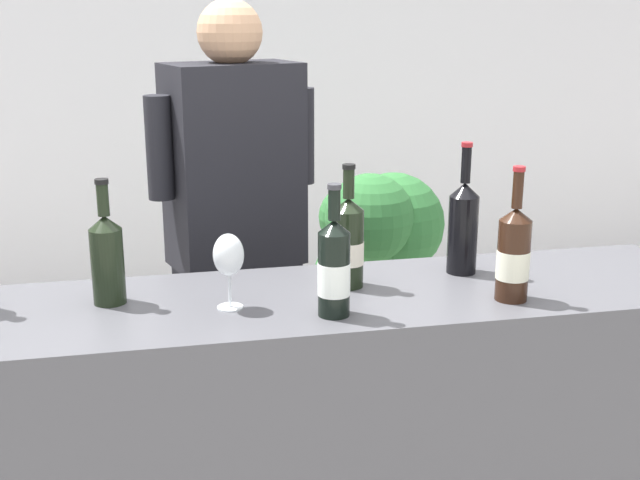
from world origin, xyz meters
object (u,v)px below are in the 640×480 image
at_px(wine_bottle_4, 107,257).
at_px(person_server, 238,279).
at_px(wine_glass, 229,257).
at_px(potted_shrub, 371,255).
at_px(wine_bottle_1, 513,254).
at_px(wine_bottle_5, 348,242).
at_px(wine_bottle_2, 463,225).
at_px(wine_bottle_0, 334,268).

height_order(wine_bottle_4, person_server, person_server).
relative_size(wine_glass, potted_shrub, 0.18).
distance_m(wine_bottle_1, wine_bottle_4, 1.02).
bearing_deg(wine_bottle_5, wine_bottle_2, 8.17).
distance_m(wine_bottle_4, wine_glass, 0.31).
height_order(wine_bottle_0, wine_bottle_1, wine_bottle_1).
distance_m(wine_bottle_0, wine_bottle_2, 0.49).
xyz_separation_m(wine_bottle_1, wine_glass, (-0.71, 0.09, 0.01)).
bearing_deg(wine_bottle_2, wine_glass, -167.35).
bearing_deg(wine_bottle_1, potted_shrub, 89.49).
bearing_deg(wine_bottle_4, wine_bottle_0, -20.58).
height_order(wine_bottle_2, person_server, person_server).
bearing_deg(wine_bottle_2, wine_bottle_0, -149.69).
relative_size(wine_bottle_5, wine_glass, 1.73).
bearing_deg(wine_bottle_0, wine_bottle_2, 30.31).
bearing_deg(potted_shrub, wine_bottle_2, -92.75).
bearing_deg(wine_bottle_2, potted_shrub, 87.25).
xyz_separation_m(wine_bottle_0, wine_bottle_2, (0.43, 0.25, 0.02)).
height_order(wine_bottle_2, wine_bottle_4, wine_bottle_2).
xyz_separation_m(wine_bottle_4, person_server, (0.38, 0.54, -0.26)).
bearing_deg(wine_bottle_1, wine_bottle_0, -178.51).
relative_size(wine_bottle_2, potted_shrub, 0.34).
distance_m(wine_bottle_1, wine_bottle_5, 0.43).
height_order(wine_bottle_5, wine_glass, wine_bottle_5).
distance_m(wine_bottle_2, wine_bottle_4, 0.96).
relative_size(wine_bottle_2, wine_glass, 1.93).
relative_size(wine_bottle_4, wine_glass, 1.67).
height_order(wine_bottle_4, wine_glass, wine_bottle_4).
height_order(wine_bottle_0, wine_glass, wine_bottle_0).
height_order(wine_bottle_0, wine_bottle_5, wine_bottle_5).
xyz_separation_m(wine_bottle_0, wine_bottle_1, (0.47, 0.01, 0.00)).
distance_m(wine_bottle_2, wine_glass, 0.68).
xyz_separation_m(wine_bottle_1, wine_bottle_5, (-0.38, 0.19, 0.00)).
distance_m(wine_bottle_4, person_server, 0.71).
bearing_deg(wine_bottle_2, wine_bottle_5, -171.83).
xyz_separation_m(wine_bottle_0, wine_bottle_5, (0.08, 0.20, 0.00)).
xyz_separation_m(wine_bottle_4, wine_glass, (0.29, -0.10, 0.01)).
xyz_separation_m(wine_bottle_2, potted_shrub, (0.05, 1.12, -0.43)).
bearing_deg(wine_glass, wine_bottle_2, 12.65).
height_order(wine_bottle_0, wine_bottle_4, wine_bottle_0).
distance_m(wine_bottle_4, potted_shrub, 1.60).
bearing_deg(wine_bottle_5, person_server, 113.75).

